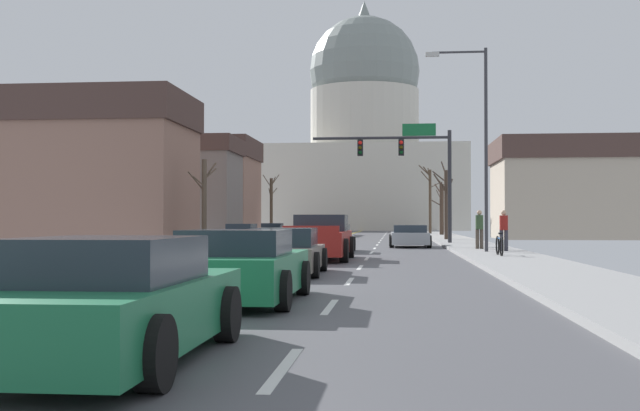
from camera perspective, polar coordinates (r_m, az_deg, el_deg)
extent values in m
cube|color=#4C4C51|center=(31.67, -2.64, -3.69)|extent=(14.00, 180.00, 0.06)
cube|color=yellow|center=(31.69, -2.86, -3.63)|extent=(0.10, 176.40, 0.00)
cube|color=yellow|center=(31.65, -2.43, -3.64)|extent=(0.10, 176.40, 0.00)
cube|color=silver|center=(7.42, -2.78, -11.96)|extent=(0.12, 2.20, 0.00)
cube|color=silver|center=(12.53, 0.75, -7.51)|extent=(0.12, 2.20, 0.00)
cube|color=silver|center=(17.70, 2.20, -5.63)|extent=(0.12, 2.20, 0.00)
cube|color=silver|center=(22.88, 2.99, -4.61)|extent=(0.12, 2.20, 0.00)
cube|color=silver|center=(28.06, 3.48, -3.96)|extent=(0.12, 2.20, 0.00)
cube|color=silver|center=(33.25, 3.82, -3.51)|extent=(0.12, 2.20, 0.00)
cube|color=silver|center=(38.45, 4.07, -3.19)|extent=(0.12, 2.20, 0.00)
cube|color=silver|center=(43.64, 4.26, -2.94)|extent=(0.12, 2.20, 0.00)
cube|color=silver|center=(48.84, 4.41, -2.74)|extent=(0.12, 2.20, 0.00)
cube|color=silver|center=(54.04, 4.53, -2.58)|extent=(0.12, 2.20, 0.00)
cube|color=silver|center=(59.23, 4.63, -2.45)|extent=(0.12, 2.20, 0.00)
cube|color=silver|center=(64.43, 4.71, -2.35)|extent=(0.12, 2.20, 0.00)
cube|color=silver|center=(69.63, 4.79, -2.25)|extent=(0.12, 2.20, 0.00)
cube|color=silver|center=(74.83, 4.85, -2.17)|extent=(0.12, 2.20, 0.00)
cube|color=silver|center=(80.03, 4.90, -2.10)|extent=(0.12, 2.20, 0.00)
cube|color=silver|center=(85.23, 4.95, -2.04)|extent=(0.12, 2.20, 0.00)
cube|color=silver|center=(90.42, 4.99, -1.99)|extent=(0.12, 2.20, 0.00)
cube|color=silver|center=(95.62, 5.02, -1.94)|extent=(0.12, 2.20, 0.00)
cube|color=silver|center=(19.42, -18.98, -5.17)|extent=(0.12, 2.20, 0.00)
cube|color=silver|center=(24.23, -13.84, -4.38)|extent=(0.12, 2.20, 0.00)
cube|color=silver|center=(29.18, -10.42, -3.83)|extent=(0.12, 2.20, 0.00)
cube|color=silver|center=(34.20, -8.00, -3.44)|extent=(0.12, 2.20, 0.00)
cube|color=silver|center=(39.27, -6.21, -3.14)|extent=(0.12, 2.20, 0.00)
cube|color=silver|center=(44.37, -4.82, -2.91)|extent=(0.12, 2.20, 0.00)
cube|color=silver|center=(49.49, -3.73, -2.72)|extent=(0.12, 2.20, 0.00)
cube|color=silver|center=(54.62, -2.84, -2.57)|extent=(0.12, 2.20, 0.00)
cube|color=silver|center=(59.77, -2.10, -2.45)|extent=(0.12, 2.20, 0.00)
cube|color=silver|center=(64.93, -1.48, -2.34)|extent=(0.12, 2.20, 0.00)
cube|color=silver|center=(70.09, -0.95, -2.25)|extent=(0.12, 2.20, 0.00)
cube|color=silver|center=(75.25, -0.49, -2.17)|extent=(0.12, 2.20, 0.00)
cube|color=silver|center=(80.43, -0.10, -2.10)|extent=(0.12, 2.20, 0.00)
cube|color=silver|center=(85.60, 0.25, -2.04)|extent=(0.12, 2.20, 0.00)
cube|color=silver|center=(90.78, 0.56, -1.99)|extent=(0.12, 2.20, 0.00)
cube|color=silver|center=(95.96, 0.84, -1.94)|extent=(0.12, 2.20, 0.00)
cube|color=gray|center=(31.58, 12.83, -3.49)|extent=(3.00, 180.00, 0.14)
cube|color=gray|center=(33.95, -17.01, -3.30)|extent=(3.00, 180.00, 0.14)
cylinder|color=#28282D|center=(44.14, 9.60, 1.41)|extent=(0.22, 0.22, 6.38)
cylinder|color=#28282D|center=(44.25, 4.52, 5.02)|extent=(7.80, 0.16, 0.16)
cube|color=black|center=(44.19, 6.05, 4.30)|extent=(0.32, 0.28, 0.92)
sphere|color=red|center=(44.06, 6.05, 4.68)|extent=(0.22, 0.22, 0.22)
sphere|color=#332B05|center=(44.03, 6.05, 4.32)|extent=(0.22, 0.22, 0.22)
sphere|color=black|center=(44.00, 6.05, 3.96)|extent=(0.22, 0.22, 0.22)
cube|color=black|center=(44.24, 3.00, 4.29)|extent=(0.32, 0.28, 0.92)
sphere|color=red|center=(44.10, 2.99, 4.67)|extent=(0.22, 0.22, 0.22)
sphere|color=#332B05|center=(44.08, 3.00, 4.31)|extent=(0.22, 0.22, 0.22)
sphere|color=black|center=(44.05, 3.00, 3.95)|extent=(0.22, 0.22, 0.22)
cube|color=#146033|center=(44.33, 7.36, 5.60)|extent=(1.90, 0.06, 0.70)
cylinder|color=#333338|center=(31.85, 12.22, 4.09)|extent=(0.14, 0.14, 8.26)
cylinder|color=#333338|center=(32.35, 10.26, 11.13)|extent=(2.15, 0.09, 0.09)
cube|color=#B2B2AD|center=(32.27, 8.33, 11.03)|extent=(0.56, 0.24, 0.16)
cube|color=beige|center=(111.89, 3.32, 1.22)|extent=(28.81, 18.36, 11.87)
cylinder|color=beige|center=(112.76, 3.31, 6.39)|extent=(15.76, 15.76, 8.46)
sphere|color=gray|center=(113.89, 3.31, 9.89)|extent=(16.00, 16.00, 16.00)
cone|color=gray|center=(116.00, 3.30, 14.36)|extent=(1.80, 1.80, 2.40)
cube|color=#9EA3A8|center=(40.54, 6.66, -2.42)|extent=(1.97, 4.25, 0.61)
cube|color=#232D38|center=(40.15, 6.68, -1.73)|extent=(1.70, 1.86, 0.38)
cylinder|color=black|center=(41.83, 5.30, -2.58)|extent=(0.23, 0.64, 0.64)
cylinder|color=black|center=(41.89, 7.89, -2.57)|extent=(0.23, 0.64, 0.64)
cylinder|color=black|center=(39.22, 5.34, -2.68)|extent=(0.23, 0.64, 0.64)
cylinder|color=black|center=(39.28, 8.11, -2.67)|extent=(0.23, 0.64, 0.64)
cube|color=#9EA3A8|center=(34.33, 0.77, -2.69)|extent=(1.92, 4.35, 0.58)
cube|color=#232D38|center=(34.08, 0.73, -1.81)|extent=(1.68, 2.06, 0.48)
cylinder|color=black|center=(35.76, -0.58, -2.84)|extent=(0.22, 0.64, 0.64)
cylinder|color=black|center=(35.62, 2.46, -2.84)|extent=(0.22, 0.64, 0.64)
cylinder|color=black|center=(33.09, -1.06, -2.98)|extent=(0.22, 0.64, 0.64)
cylinder|color=black|center=(32.93, 2.23, -2.98)|extent=(0.22, 0.64, 0.64)
cube|color=maroon|center=(27.19, -0.05, -2.77)|extent=(1.98, 5.60, 0.79)
cube|color=#1E2833|center=(27.96, 0.11, -1.30)|extent=(1.82, 1.91, 0.60)
cube|color=maroon|center=(24.46, -0.68, -1.77)|extent=(1.82, 0.10, 0.22)
cylinder|color=black|center=(28.98, -1.67, -3.08)|extent=(0.28, 0.80, 0.80)
cylinder|color=black|center=(28.80, 2.24, -3.10)|extent=(0.28, 0.80, 0.80)
cylinder|color=black|center=(25.65, -2.62, -3.34)|extent=(0.28, 0.80, 0.80)
cylinder|color=black|center=(25.44, 1.80, -3.36)|extent=(0.28, 0.80, 0.80)
cube|color=#6B6056|center=(19.96, -2.65, -3.86)|extent=(1.87, 4.26, 0.56)
cube|color=#232D38|center=(19.83, -2.69, -2.37)|extent=(1.62, 2.01, 0.48)
cylinder|color=black|center=(21.39, -4.60, -4.00)|extent=(0.23, 0.64, 0.64)
cylinder|color=black|center=(21.18, 0.21, -4.03)|extent=(0.23, 0.64, 0.64)
cylinder|color=black|center=(18.81, -5.86, -4.39)|extent=(0.23, 0.64, 0.64)
cylinder|color=black|center=(18.57, -0.40, -4.44)|extent=(0.23, 0.64, 0.64)
cube|color=#1E7247|center=(13.29, -5.95, -5.01)|extent=(1.88, 4.28, 0.67)
cube|color=#232D38|center=(12.95, -6.23, -2.72)|extent=(1.64, 1.84, 0.41)
cylinder|color=black|center=(14.79, -8.48, -5.28)|extent=(0.22, 0.64, 0.64)
cylinder|color=black|center=(14.46, -1.28, -5.39)|extent=(0.22, 0.64, 0.64)
cylinder|color=black|center=(12.25, -11.48, -6.14)|extent=(0.22, 0.64, 0.64)
cylinder|color=black|center=(11.84, -2.79, -6.34)|extent=(0.22, 0.64, 0.64)
cube|color=#1E7247|center=(7.98, -15.22, -7.70)|extent=(1.76, 4.25, 0.64)
cube|color=#232D38|center=(7.81, -15.56, -3.89)|extent=(1.54, 2.00, 0.44)
cylinder|color=black|center=(9.53, -17.28, -7.56)|extent=(0.22, 0.64, 0.64)
cylinder|color=black|center=(9.00, -6.92, -7.99)|extent=(0.22, 0.64, 0.64)
cylinder|color=black|center=(6.48, -12.18, -10.67)|extent=(0.22, 0.64, 0.64)
cube|color=black|center=(49.68, -5.93, -2.21)|extent=(1.97, 4.72, 0.56)
cube|color=#232D38|center=(50.02, -5.84, -1.61)|extent=(1.68, 2.15, 0.45)
cylinder|color=black|center=(48.07, -5.25, -2.39)|extent=(0.24, 0.65, 0.64)
cylinder|color=black|center=(48.50, -7.38, -2.37)|extent=(0.24, 0.65, 0.64)
cylinder|color=black|center=(50.90, -4.54, -2.32)|extent=(0.24, 0.65, 0.64)
cylinder|color=black|center=(51.31, -6.57, -2.31)|extent=(0.24, 0.65, 0.64)
cube|color=black|center=(60.66, -3.59, -1.98)|extent=(1.88, 4.34, 0.62)
cube|color=#232D38|center=(60.93, -3.55, -1.50)|extent=(1.60, 2.04, 0.39)
cylinder|color=black|center=(59.23, -2.92, -2.15)|extent=(0.24, 0.65, 0.64)
cylinder|color=black|center=(59.47, -4.59, -2.14)|extent=(0.24, 0.65, 0.64)
cylinder|color=black|center=(61.88, -2.62, -2.11)|extent=(0.24, 0.65, 0.64)
cylinder|color=black|center=(62.10, -4.23, -2.10)|extent=(0.24, 0.65, 0.64)
cube|color=#B71414|center=(72.35, 0.59, -1.84)|extent=(1.93, 4.51, 0.64)
cube|color=#232D38|center=(72.68, 0.62, -1.42)|extent=(1.65, 2.15, 0.41)
cylinder|color=black|center=(70.88, 1.20, -1.98)|extent=(0.23, 0.64, 0.64)
cylinder|color=black|center=(71.08, -0.26, -1.98)|extent=(0.23, 0.64, 0.64)
cylinder|color=black|center=(73.63, 1.42, -1.95)|extent=(0.23, 0.64, 0.64)
cylinder|color=black|center=(73.83, 0.01, -1.94)|extent=(0.23, 0.64, 0.64)
cube|color=silver|center=(80.70, 1.07, -1.74)|extent=(1.99, 4.48, 0.68)
cube|color=#232D38|center=(80.81, 1.08, -1.36)|extent=(1.69, 2.08, 0.40)
cylinder|color=black|center=(79.29, 1.69, -1.89)|extent=(0.24, 0.65, 0.64)
cylinder|color=black|center=(79.38, 0.35, -1.89)|extent=(0.24, 0.65, 0.64)
cylinder|color=black|center=(82.03, 1.77, -1.86)|extent=(0.24, 0.65, 0.64)
cylinder|color=black|center=(82.12, 0.47, -1.86)|extent=(0.24, 0.65, 0.64)
cube|color=#8C6656|center=(56.58, -16.06, 1.56)|extent=(12.21, 9.21, 7.97)
cube|color=#47332D|center=(57.05, -16.03, 6.75)|extent=(12.70, 9.58, 2.37)
cube|color=slate|center=(70.10, -11.20, 0.77)|extent=(12.23, 6.95, 7.33)
cube|color=#47332D|center=(70.38, -11.19, 4.34)|extent=(12.72, 7.23, 1.45)
cube|color=#8C6656|center=(83.64, -8.62, 0.67)|extent=(10.78, 9.99, 7.96)
cube|color=#47332D|center=(83.95, -8.61, 4.12)|extent=(11.21, 10.39, 2.16)
cube|color=#B2A38E|center=(61.18, 17.49, 0.37)|extent=(9.66, 8.44, 5.85)
cube|color=#47332D|center=(61.39, 17.47, 3.90)|extent=(10.05, 8.78, 1.69)
cylinder|color=#423328|center=(51.85, 9.36, 0.06)|extent=(0.29, 0.29, 4.60)
cylinder|color=#423328|center=(51.41, 9.57, 1.34)|extent=(0.45, 1.08, 1.09)
cylinder|color=#423328|center=(52.36, 8.86, 2.12)|extent=(0.94, 1.02, 0.86)
cylinder|color=#423328|center=(51.95, 8.93, 1.69)|extent=(0.82, 0.22, 1.02)
cylinder|color=#423328|center=(51.93, 8.90, 1.63)|extent=(0.91, 0.22, 1.33)
cylinder|color=#423328|center=(52.27, 9.17, 2.70)|extent=(0.39, 0.75, 1.06)
cylinder|color=brown|center=(52.25, -8.58, 0.47)|extent=(0.33, 0.33, 5.37)
cylinder|color=brown|center=(52.66, -8.15, 2.34)|extent=(0.72, 0.96, 0.85)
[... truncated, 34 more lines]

